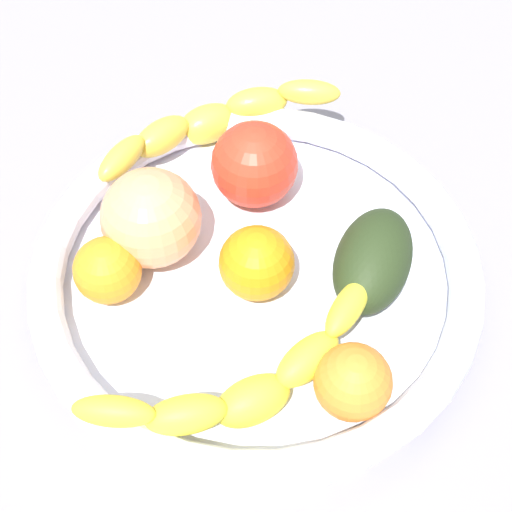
% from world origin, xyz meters
% --- Properties ---
extents(kitchen_counter, '(1.20, 1.20, 0.03)m').
position_xyz_m(kitchen_counter, '(0.00, 0.00, 0.01)').
color(kitchen_counter, gray).
rests_on(kitchen_counter, ground).
extents(fruit_bowl, '(0.35, 0.35, 0.05)m').
position_xyz_m(fruit_bowl, '(0.00, 0.00, 0.06)').
color(fruit_bowl, silver).
rests_on(fruit_bowl, kitchen_counter).
extents(banana_draped_left, '(0.22, 0.11, 0.05)m').
position_xyz_m(banana_draped_left, '(0.03, -0.15, 0.08)').
color(banana_draped_left, gold).
rests_on(banana_draped_left, fruit_bowl).
extents(banana_draped_right, '(0.22, 0.11, 0.05)m').
position_xyz_m(banana_draped_right, '(0.02, 0.10, 0.08)').
color(banana_draped_right, yellow).
rests_on(banana_draped_right, fruit_bowl).
extents(orange_front, '(0.05, 0.05, 0.05)m').
position_xyz_m(orange_front, '(-0.06, 0.11, 0.08)').
color(orange_front, orange).
rests_on(orange_front, fruit_bowl).
extents(orange_mid_left, '(0.05, 0.05, 0.05)m').
position_xyz_m(orange_mid_left, '(0.11, -0.00, 0.08)').
color(orange_mid_left, orange).
rests_on(orange_mid_left, fruit_bowl).
extents(orange_mid_right, '(0.06, 0.06, 0.06)m').
position_xyz_m(orange_mid_right, '(-0.00, 0.01, 0.08)').
color(orange_mid_right, orange).
rests_on(orange_mid_right, fruit_bowl).
extents(avocado_dark, '(0.09, 0.11, 0.06)m').
position_xyz_m(avocado_dark, '(-0.09, 0.01, 0.08)').
color(avocado_dark, '#26361A').
rests_on(avocado_dark, fruit_bowl).
extents(tomato_red, '(0.07, 0.07, 0.07)m').
position_xyz_m(tomato_red, '(-0.01, -0.09, 0.09)').
color(tomato_red, red).
rests_on(tomato_red, fruit_bowl).
extents(peach_blush, '(0.08, 0.08, 0.08)m').
position_xyz_m(peach_blush, '(0.08, -0.04, 0.09)').
color(peach_blush, '#F59967').
rests_on(peach_blush, fruit_bowl).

